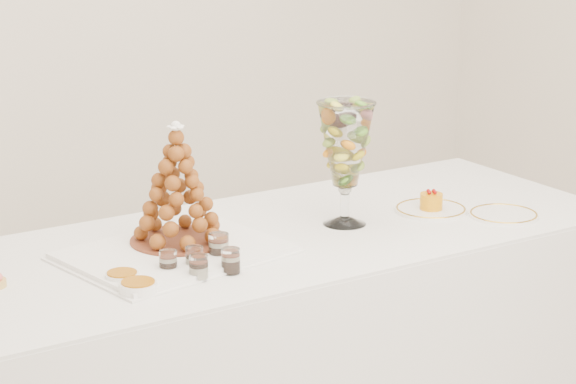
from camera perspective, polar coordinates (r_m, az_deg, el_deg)
buffet_table at (r=3.49m, az=-0.33°, el=-8.35°), size 2.12×0.88×0.80m
lace_tray at (r=3.17m, az=-5.79°, el=-3.08°), size 0.63×0.51×0.02m
macaron_vase at (r=3.37m, az=2.95°, el=2.36°), size 0.17×0.17×0.38m
cake_plate at (r=3.59m, az=7.26°, el=-0.90°), size 0.23×0.23×0.01m
spare_plate at (r=3.57m, az=10.90°, el=-1.15°), size 0.22×0.22×0.01m
verrine_a at (r=3.02m, az=-6.11°, el=-3.56°), size 0.06×0.06×0.06m
verrine_b at (r=3.04m, az=-4.77°, el=-3.38°), size 0.05×0.05×0.06m
verrine_c at (r=3.11m, az=-3.54°, el=-2.80°), size 0.07×0.07×0.08m
verrine_d at (r=2.97m, az=-4.56°, el=-3.85°), size 0.06×0.06×0.07m
verrine_e at (r=3.01m, az=-2.93°, el=-3.51°), size 0.06×0.06×0.07m
ramekin_back at (r=2.97m, az=-8.42°, el=-4.36°), size 0.09×0.09×0.03m
ramekin_front at (r=2.90m, az=-7.62°, el=-4.86°), size 0.10×0.10×0.03m
croquembouche at (r=3.18m, az=-5.64°, el=0.42°), size 0.30×0.30×0.35m
mousse_cake at (r=3.57m, az=7.29°, el=-0.46°), size 0.07×0.07×0.06m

